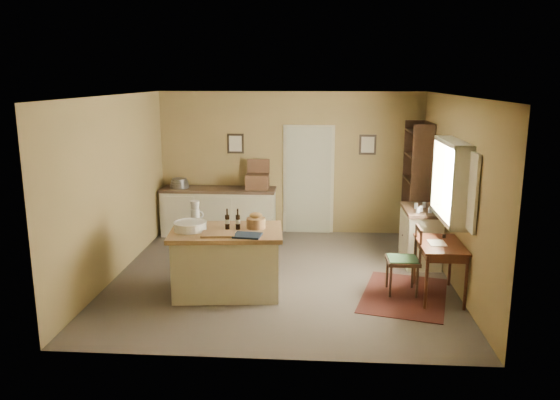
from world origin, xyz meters
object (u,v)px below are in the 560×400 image
at_px(desk_chair, 403,261).
at_px(work_island, 226,260).
at_px(writing_desk, 440,250).
at_px(sideboard, 219,210).
at_px(shelving_unit, 419,183).
at_px(right_cabinet, 420,235).

bearing_deg(desk_chair, work_island, -176.68).
bearing_deg(desk_chair, writing_desk, -11.02).
distance_m(sideboard, shelving_unit, 3.75).
xyz_separation_m(right_cabinet, shelving_unit, (0.16, 1.19, 0.63)).
height_order(sideboard, writing_desk, sideboard).
distance_m(writing_desk, shelving_unit, 2.66).
bearing_deg(writing_desk, work_island, -178.64).
bearing_deg(desk_chair, sideboard, 137.82).
relative_size(writing_desk, shelving_unit, 0.44).
bearing_deg(desk_chair, right_cabinet, 69.90).
distance_m(work_island, right_cabinet, 3.29).
height_order(work_island, writing_desk, work_island).
bearing_deg(sideboard, right_cabinet, -21.38).
xyz_separation_m(sideboard, shelving_unit, (3.70, -0.20, 0.61)).
distance_m(work_island, sideboard, 2.96).
relative_size(writing_desk, desk_chair, 1.01).
relative_size(sideboard, shelving_unit, 0.99).
relative_size(work_island, right_cabinet, 1.61).
height_order(sideboard, shelving_unit, shelving_unit).
height_order(desk_chair, right_cabinet, right_cabinet).
relative_size(work_island, writing_desk, 1.69).
height_order(work_island, desk_chair, work_island).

